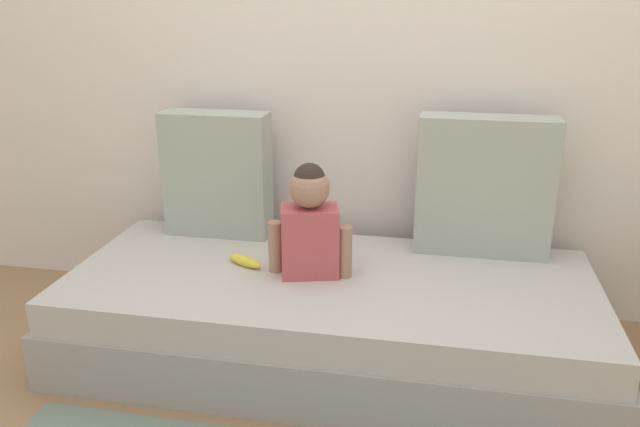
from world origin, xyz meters
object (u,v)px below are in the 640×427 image
object	(u,v)px
throw_pillow_left	(217,174)
banana	(245,261)
couch	(330,317)
toddler	(310,222)
throw_pillow_right	(484,186)

from	to	relation	value
throw_pillow_left	banana	xyz separation A→B (m)	(0.22, -0.33, -0.25)
banana	couch	bearing A→B (deg)	-3.64
couch	banana	distance (m)	0.40
toddler	couch	bearing A→B (deg)	-1.92
throw_pillow_right	toddler	distance (m)	0.75
toddler	banana	size ratio (longest dim) A/B	2.60
toddler	banana	bearing A→B (deg)	175.85
throw_pillow_left	banana	world-z (taller)	throw_pillow_left
couch	throw_pillow_left	bearing A→B (deg)	148.07
couch	throw_pillow_right	world-z (taller)	throw_pillow_right
couch	throw_pillow_left	size ratio (longest dim) A/B	3.80
couch	throw_pillow_right	distance (m)	0.82
throw_pillow_left	banana	bearing A→B (deg)	-56.40
banana	throw_pillow_left	bearing A→B (deg)	123.60
toddler	banana	distance (m)	0.33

